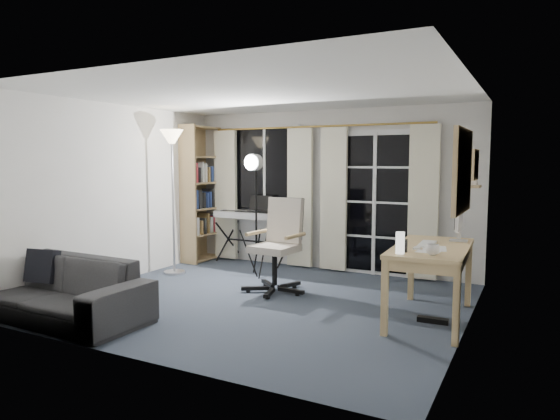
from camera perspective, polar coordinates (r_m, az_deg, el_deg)
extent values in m
cube|color=#394454|center=(5.96, -2.01, -10.42)|extent=(4.50, 4.00, 0.02)
cube|color=white|center=(7.98, -1.64, 4.62)|extent=(1.20, 0.06, 1.40)
cube|color=black|center=(7.95, -1.74, 4.61)|extent=(1.10, 0.02, 1.30)
cube|color=white|center=(7.94, -1.78, 4.61)|extent=(0.04, 0.03, 1.30)
cube|color=white|center=(7.30, 10.83, 0.70)|extent=(1.32, 0.06, 2.11)
cube|color=black|center=(7.36, 8.52, 0.77)|extent=(0.55, 0.02, 1.95)
cube|color=black|center=(7.19, 13.05, 0.58)|extent=(0.55, 0.02, 1.95)
cube|color=white|center=(7.26, 10.74, 0.67)|extent=(0.05, 0.04, 2.05)
cube|color=white|center=(7.32, 10.67, -3.04)|extent=(1.15, 0.03, 0.03)
cube|color=white|center=(7.26, 10.74, 0.87)|extent=(1.15, 0.03, 0.03)
cube|color=white|center=(7.24, 10.81, 4.82)|extent=(1.15, 0.03, 0.03)
cylinder|color=gold|center=(7.52, 4.14, 9.50)|extent=(3.50, 0.03, 0.03)
cube|color=#F2ECC6|center=(8.27, -6.21, 1.71)|extent=(0.40, 0.07, 2.10)
cube|color=#F2ECC6|center=(7.61, 2.29, 1.40)|extent=(0.40, 0.07, 2.10)
cube|color=#F2ECC6|center=(7.39, 6.15, 1.25)|extent=(0.40, 0.07, 2.10)
cube|color=#F2ECC6|center=(7.03, 16.08, 0.84)|extent=(0.40, 0.07, 2.10)
cube|color=#A28455|center=(8.01, -10.59, 1.71)|extent=(0.35, 0.04, 2.21)
cube|color=#A28455|center=(8.80, -6.46, 2.11)|extent=(0.35, 0.04, 2.21)
cube|color=#A28455|center=(8.50, -9.29, 1.95)|extent=(0.06, 1.00, 2.21)
cube|color=#A28455|center=(8.54, -8.33, -5.28)|extent=(0.38, 1.00, 0.03)
cube|color=#A28455|center=(8.47, -8.37, -2.56)|extent=(0.38, 1.00, 0.03)
cube|color=#A28455|center=(8.42, -8.41, 0.27)|extent=(0.38, 1.00, 0.03)
cube|color=#A28455|center=(8.39, -8.45, 3.13)|extent=(0.38, 1.00, 0.03)
cube|color=#A28455|center=(8.39, -8.49, 6.00)|extent=(0.38, 1.00, 0.03)
cube|color=#A28455|center=(8.40, -8.54, 9.24)|extent=(0.38, 1.00, 0.03)
cube|color=white|center=(8.12, -10.01, -1.83)|extent=(0.25, 0.07, 0.28)
cube|color=#9D7741|center=(8.20, -9.53, -1.95)|extent=(0.25, 0.05, 0.22)
cube|color=#2A2A2A|center=(8.27, -9.14, -1.78)|extent=(0.25, 0.05, 0.26)
cube|color=#9D7741|center=(8.33, -8.78, -1.46)|extent=(0.25, 0.05, 0.33)
cube|color=white|center=(8.41, -8.43, -1.64)|extent=(0.25, 0.06, 0.26)
cube|color=#D03B47|center=(8.49, -8.01, -1.54)|extent=(0.25, 0.05, 0.27)
cube|color=navy|center=(8.55, -7.67, -1.47)|extent=(0.25, 0.06, 0.27)
cube|color=#9D7741|center=(8.63, -7.28, -1.45)|extent=(0.25, 0.04, 0.25)
cube|color=#D03B47|center=(8.69, -6.98, -1.37)|extent=(0.25, 0.07, 0.26)
cube|color=#2A2A2A|center=(8.78, -6.58, -1.21)|extent=(0.25, 0.04, 0.29)
cube|color=navy|center=(8.07, -10.06, 1.20)|extent=(0.25, 0.04, 0.30)
cube|color=#2A2A2A|center=(8.14, -9.70, 1.21)|extent=(0.25, 0.07, 0.30)
cube|color=#2A2A2A|center=(8.22, -9.23, 1.12)|extent=(0.25, 0.05, 0.26)
cube|color=navy|center=(8.29, -8.86, 1.10)|extent=(0.25, 0.04, 0.24)
cube|color=navy|center=(8.35, -8.54, 1.21)|extent=(0.25, 0.05, 0.26)
cube|color=#2A2A2A|center=(8.42, -8.19, 1.40)|extent=(0.25, 0.04, 0.30)
cube|color=#2A2A2A|center=(8.48, -7.86, 1.23)|extent=(0.25, 0.06, 0.24)
cube|color=#BB8146|center=(8.56, -7.48, 1.33)|extent=(0.25, 0.05, 0.26)
cube|color=#9D7741|center=(8.63, -7.13, 1.41)|extent=(0.25, 0.04, 0.27)
cube|color=#2A2A2A|center=(8.69, -6.83, 1.40)|extent=(0.25, 0.04, 0.26)
cube|color=#D03B47|center=(8.05, -10.11, 4.21)|extent=(0.25, 0.05, 0.31)
cube|color=#2A2A2A|center=(8.12, -9.73, 3.97)|extent=(0.25, 0.04, 0.24)
cube|color=white|center=(8.18, -9.40, 4.31)|extent=(0.25, 0.04, 0.33)
cube|color=white|center=(8.24, -9.06, 4.22)|extent=(0.25, 0.04, 0.30)
cube|color=#9D7741|center=(8.31, -8.70, 4.04)|extent=(0.25, 0.04, 0.24)
cube|color=navy|center=(8.37, -8.37, 4.09)|extent=(0.25, 0.05, 0.25)
cylinder|color=#B2B2B7|center=(7.51, -11.97, -6.97)|extent=(0.32, 0.32, 0.03)
cylinder|color=#B2B2B7|center=(7.36, -12.12, 0.46)|extent=(0.03, 0.03, 1.93)
cone|color=#FFE5B2|center=(7.35, -12.28, 8.20)|extent=(0.34, 0.34, 0.20)
cylinder|color=black|center=(8.12, -5.93, -3.31)|extent=(0.04, 0.68, 0.62)
cylinder|color=black|center=(8.12, -5.93, -3.31)|extent=(0.04, 0.68, 0.62)
cylinder|color=black|center=(7.57, 0.92, -3.94)|extent=(0.04, 0.68, 0.62)
cylinder|color=black|center=(7.57, 0.92, -3.94)|extent=(0.04, 0.68, 0.62)
cylinder|color=black|center=(7.83, -2.63, -3.62)|extent=(1.09, 0.04, 0.03)
cube|color=silver|center=(7.78, -2.64, -0.60)|extent=(1.42, 0.38, 0.10)
cube|color=white|center=(7.70, -2.98, -0.38)|extent=(1.31, 0.18, 0.02)
cube|color=black|center=(7.73, -2.81, -0.27)|extent=(1.27, 0.11, 0.01)
cube|color=black|center=(7.85, -2.24, 0.82)|extent=(0.38, 0.08, 0.24)
cylinder|color=black|center=(7.08, -1.92, -5.12)|extent=(0.04, 0.28, 0.71)
cylinder|color=black|center=(7.26, -2.67, -4.86)|extent=(0.23, 0.16, 0.71)
cylinder|color=black|center=(7.09, -3.57, -5.11)|extent=(0.25, 0.14, 0.71)
cylinder|color=black|center=(7.05, -2.75, 0.51)|extent=(0.03, 0.03, 1.23)
cylinder|color=silver|center=(6.98, -3.01, 5.46)|extent=(0.24, 0.14, 0.23)
cylinder|color=white|center=(6.91, -3.35, 5.45)|extent=(0.20, 0.03, 0.20)
cube|color=black|center=(6.21, 1.28, -9.20)|extent=(0.36, 0.09, 0.04)
cylinder|color=black|center=(6.17, 2.00, -9.51)|extent=(0.06, 0.06, 0.06)
cube|color=black|center=(6.49, 1.06, -8.56)|extent=(0.19, 0.35, 0.04)
cylinder|color=black|center=(6.55, 1.65, -8.62)|extent=(0.06, 0.06, 0.06)
cube|color=black|center=(6.56, -1.40, -8.41)|extent=(0.30, 0.27, 0.04)
cylinder|color=black|center=(6.64, -1.67, -8.42)|extent=(0.06, 0.06, 0.06)
cube|color=black|center=(6.33, -2.85, -8.93)|extent=(0.33, 0.23, 0.04)
cylinder|color=black|center=(6.33, -3.66, -9.13)|extent=(0.06, 0.06, 0.06)
cube|color=black|center=(6.11, -1.22, -9.45)|extent=(0.13, 0.36, 0.04)
cylinder|color=black|center=(6.03, -1.45, -9.87)|extent=(0.06, 0.06, 0.06)
cylinder|color=black|center=(6.27, -0.63, -6.61)|extent=(0.07, 0.07, 0.44)
cube|color=beige|center=(6.23, -0.63, -4.42)|extent=(0.55, 0.55, 0.09)
cube|color=beige|center=(6.38, 0.55, -1.17)|extent=(0.50, 0.18, 0.58)
cube|color=black|center=(6.42, 0.76, -0.93)|extent=(0.47, 0.15, 0.53)
cylinder|color=#A28455|center=(6.38, -2.69, -2.58)|extent=(0.09, 0.44, 0.05)
cylinder|color=#A28455|center=(6.07, 1.76, -2.99)|extent=(0.09, 0.44, 0.05)
cube|color=tan|center=(5.35, 16.94, -4.18)|extent=(0.78, 1.47, 0.04)
cube|color=tan|center=(5.36, 16.92, -4.94)|extent=(0.74, 1.43, 0.10)
cube|color=tan|center=(4.83, 11.88, -9.77)|extent=(0.06, 0.06, 0.73)
cube|color=tan|center=(4.74, 19.52, -10.29)|extent=(0.06, 0.06, 0.73)
cube|color=tan|center=(6.13, 14.76, -6.56)|extent=(0.06, 0.06, 0.73)
cube|color=tan|center=(6.05, 20.74, -6.89)|extent=(0.06, 0.06, 0.73)
cube|color=silver|center=(5.75, 19.73, -3.31)|extent=(0.19, 0.13, 0.02)
cube|color=silver|center=(5.73, 19.77, -1.96)|extent=(0.04, 0.03, 0.23)
cube|color=silver|center=(5.72, 19.83, -0.33)|extent=(0.06, 0.56, 0.35)
cube|color=black|center=(5.72, 19.62, -0.32)|extent=(0.03, 0.51, 0.31)
cube|color=white|center=(5.40, 16.44, -3.75)|extent=(0.16, 0.44, 0.02)
cube|color=white|center=(5.11, 15.36, -4.23)|extent=(0.07, 0.11, 0.02)
cube|color=white|center=(5.19, 17.23, -4.22)|extent=(0.28, 0.34, 0.01)
cube|color=white|center=(4.99, 16.56, -4.59)|extent=(0.22, 0.16, 0.00)
cube|color=black|center=(4.92, 14.03, -3.98)|extent=(0.05, 0.04, 0.12)
cylinder|color=white|center=(4.81, 13.57, -3.67)|extent=(0.09, 0.09, 0.21)
cube|color=black|center=(5.41, 17.07, -11.95)|extent=(0.31, 0.10, 0.05)
imported|color=silver|center=(4.83, 17.05, -4.21)|extent=(0.13, 0.11, 0.13)
cube|color=#A28455|center=(4.68, 20.15, 4.21)|extent=(0.04, 0.94, 0.74)
cube|color=white|center=(4.68, 19.91, 4.22)|extent=(0.01, 0.84, 0.64)
cube|color=#A28455|center=(5.57, 21.40, 4.85)|extent=(0.03, 0.42, 0.32)
cube|color=#4E9D7B|center=(5.58, 21.25, 4.85)|extent=(0.00, 0.36, 0.26)
cube|color=#A28455|center=(6.08, 21.16, 2.53)|extent=(0.16, 0.30, 0.02)
cone|color=beige|center=(6.08, 21.19, 3.38)|extent=(0.12, 0.12, 0.15)
imported|color=#28282A|center=(5.76, -24.53, -7.08)|extent=(2.17, 0.68, 0.84)
cube|color=black|center=(6.05, -25.53, -5.80)|extent=(0.39, 0.25, 0.38)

